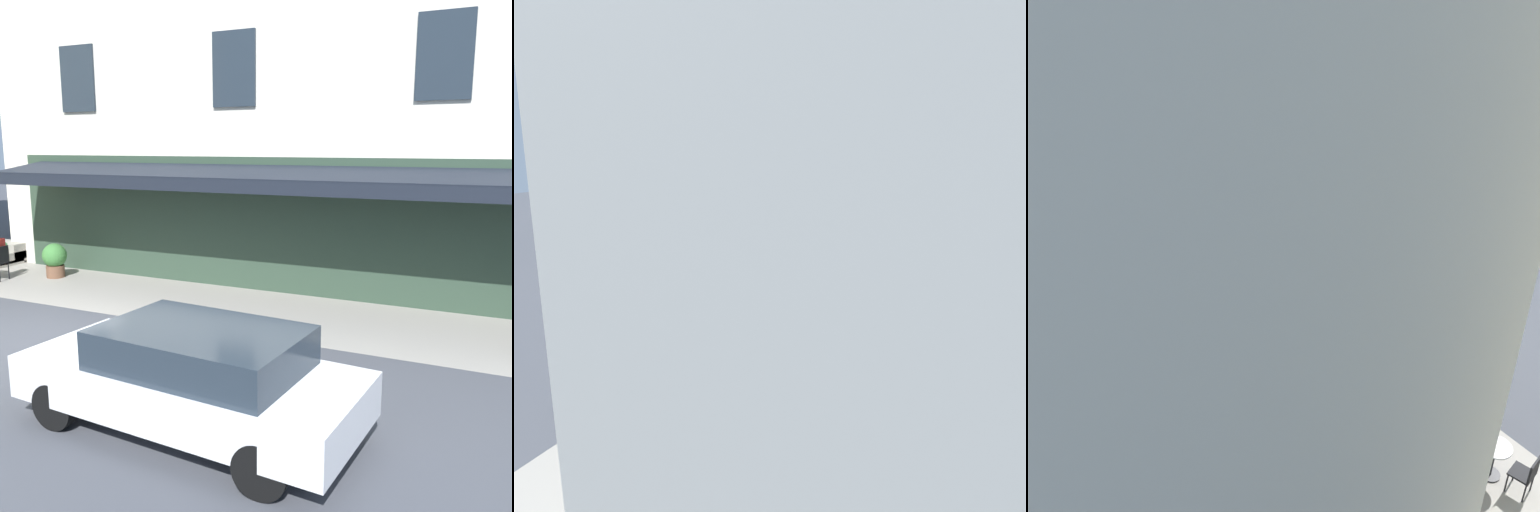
# 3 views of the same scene
# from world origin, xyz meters

# --- Properties ---
(ground_plane) EXTENTS (70.00, 70.00, 0.00)m
(ground_plane) POSITION_xyz_m (0.00, 0.00, 0.00)
(ground_plane) COLOR #42444C
(sidewalk_cafe_terrace) EXTENTS (20.50, 3.20, 0.01)m
(sidewalk_cafe_terrace) POSITION_xyz_m (-3.25, -3.40, 0.00)
(sidewalk_cafe_terrace) COLOR gray
(sidewalk_cafe_terrace) RESTS_ON ground_plane
(cafe_table_near_entrance) EXTENTS (0.60, 0.60, 0.75)m
(cafe_table_near_entrance) POSITION_xyz_m (4.81, -2.92, 0.49)
(cafe_table_near_entrance) COLOR black
(cafe_table_near_entrance) RESTS_ON ground_plane
(cafe_chair_black_facing_street) EXTENTS (0.48, 0.48, 0.91)m
(cafe_chair_black_facing_street) POSITION_xyz_m (5.42, -2.78, 0.55)
(cafe_chair_black_facing_street) COLOR black
(cafe_chair_black_facing_street) RESTS_ON ground_plane
(cafe_chair_black_near_door) EXTENTS (0.46, 0.46, 0.91)m
(cafe_chair_black_near_door) POSITION_xyz_m (4.18, -3.02, 0.55)
(cafe_chair_black_near_door) COLOR black
(cafe_chair_black_near_door) RESTS_ON ground_plane
(cafe_table_mid_terrace) EXTENTS (0.60, 0.60, 0.75)m
(cafe_table_mid_terrace) POSITION_xyz_m (-8.95, -2.72, 0.49)
(cafe_table_mid_terrace) COLOR black
(cafe_table_mid_terrace) RESTS_ON ground_plane
(cafe_chair_black_by_window) EXTENTS (0.56, 0.56, 0.91)m
(cafe_chair_black_by_window) POSITION_xyz_m (-9.44, -2.32, 0.55)
(cafe_chair_black_by_window) COLOR black
(cafe_chair_black_by_window) RESTS_ON ground_plane
(cafe_chair_black_corner_right) EXTENTS (0.56, 0.56, 0.91)m
(cafe_chair_black_corner_right) POSITION_xyz_m (-8.44, -3.10, 0.55)
(cafe_chair_black_corner_right) COLOR black
(cafe_chair_black_corner_right) RESTS_ON ground_plane
(seated_patron_in_grey) EXTENTS (0.62, 0.61, 1.28)m
(seated_patron_in_grey) POSITION_xyz_m (-8.62, -2.97, 0.69)
(seated_patron_in_grey) COLOR navy
(seated_patron_in_grey) RESTS_ON ground_plane
(seated_companion_in_red) EXTENTS (0.61, 0.69, 1.34)m
(seated_companion_in_red) POSITION_xyz_m (4.40, -2.98, 0.71)
(seated_companion_in_red) COLOR navy
(seated_companion_in_red) RESTS_ON ground_plane
(potted_plant_entrance_left) EXTENTS (0.64, 0.64, 0.92)m
(potted_plant_entrance_left) POSITION_xyz_m (3.18, -3.90, 0.50)
(potted_plant_entrance_left) COLOR brown
(potted_plant_entrance_left) RESTS_ON ground_plane
(parked_car_white) EXTENTS (4.42, 2.10, 1.33)m
(parked_car_white) POSITION_xyz_m (-4.42, 1.60, 0.71)
(parked_car_white) COLOR silver
(parked_car_white) RESTS_ON ground_plane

